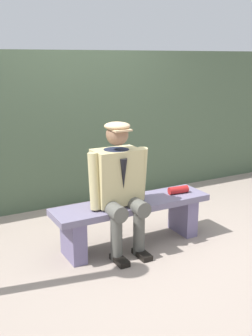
{
  "coord_description": "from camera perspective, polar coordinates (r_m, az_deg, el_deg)",
  "views": [
    {
      "loc": [
        1.88,
        3.31,
        1.83
      ],
      "look_at": [
        0.07,
        0.0,
        0.81
      ],
      "focal_mm": 43.8,
      "sensor_mm": 36.0,
      "label": 1
    }
  ],
  "objects": [
    {
      "name": "rolled_magazine",
      "position": [
        4.3,
        7.29,
        -3.04
      ],
      "size": [
        0.22,
        0.1,
        0.08
      ],
      "primitive_type": "cylinder",
      "rotation": [
        0.0,
        1.57,
        -0.1
      ],
      "color": "#B21E1E",
      "rests_on": "bench"
    },
    {
      "name": "ground_plane",
      "position": [
        4.23,
        0.83,
        -10.53
      ],
      "size": [
        30.0,
        30.0,
        0.0
      ],
      "primitive_type": "plane",
      "color": "gray"
    },
    {
      "name": "seated_man",
      "position": [
        3.85,
        -0.99,
        -2.01
      ],
      "size": [
        0.61,
        0.54,
        1.26
      ],
      "color": "tan",
      "rests_on": "ground"
    },
    {
      "name": "bench",
      "position": [
        4.1,
        0.85,
        -6.52
      ],
      "size": [
        1.62,
        0.41,
        0.46
      ],
      "color": "slate",
      "rests_on": "ground"
    },
    {
      "name": "stadium_wall",
      "position": [
        5.25,
        -7.31,
        5.46
      ],
      "size": [
        12.0,
        0.24,
        1.92
      ],
      "primitive_type": "cube",
      "color": "#475A43",
      "rests_on": "ground"
    }
  ]
}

